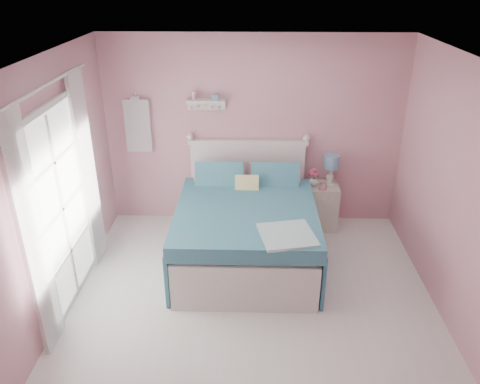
{
  "coord_description": "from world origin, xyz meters",
  "views": [
    {
      "loc": [
        -0.01,
        -3.79,
        3.33
      ],
      "look_at": [
        -0.15,
        1.2,
        0.91
      ],
      "focal_mm": 35.0,
      "sensor_mm": 36.0,
      "label": 1
    }
  ],
  "objects_px": {
    "teacup": "(323,186)",
    "table_lamp": "(331,164)",
    "bed": "(246,229)",
    "vase": "(314,180)",
    "nightstand": "(321,206)"
  },
  "relations": [
    {
      "from": "bed",
      "to": "table_lamp",
      "type": "relative_size",
      "value": 5.01
    },
    {
      "from": "bed",
      "to": "nightstand",
      "type": "relative_size",
      "value": 3.29
    },
    {
      "from": "nightstand",
      "to": "table_lamp",
      "type": "height_order",
      "value": "table_lamp"
    },
    {
      "from": "bed",
      "to": "teacup",
      "type": "distance_m",
      "value": 1.25
    },
    {
      "from": "table_lamp",
      "to": "bed",
      "type": "bearing_deg",
      "value": -142.36
    },
    {
      "from": "bed",
      "to": "teacup",
      "type": "height_order",
      "value": "bed"
    },
    {
      "from": "teacup",
      "to": "table_lamp",
      "type": "bearing_deg",
      "value": 58.96
    },
    {
      "from": "nightstand",
      "to": "table_lamp",
      "type": "xyz_separation_m",
      "value": [
        0.1,
        0.06,
        0.61
      ]
    },
    {
      "from": "nightstand",
      "to": "teacup",
      "type": "relative_size",
      "value": 5.74
    },
    {
      "from": "table_lamp",
      "to": "teacup",
      "type": "height_order",
      "value": "table_lamp"
    },
    {
      "from": "bed",
      "to": "table_lamp",
      "type": "height_order",
      "value": "bed"
    },
    {
      "from": "nightstand",
      "to": "bed",
      "type": "bearing_deg",
      "value": -141.55
    },
    {
      "from": "table_lamp",
      "to": "teacup",
      "type": "distance_m",
      "value": 0.33
    },
    {
      "from": "nightstand",
      "to": "vase",
      "type": "bearing_deg",
      "value": -176.28
    },
    {
      "from": "bed",
      "to": "vase",
      "type": "relative_size",
      "value": 14.56
    }
  ]
}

